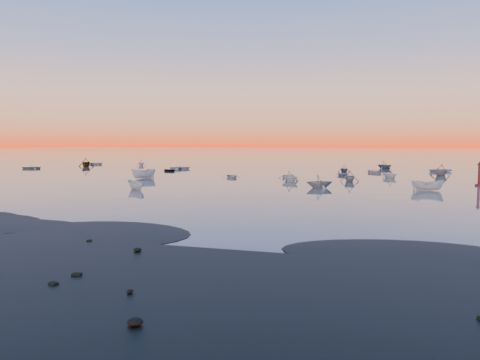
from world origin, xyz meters
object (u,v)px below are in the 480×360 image
at_px(boat_near_left, 232,178).
at_px(boat_near_center, 427,191).
at_px(channel_marker, 479,176).
at_px(boat_near_right, 350,182).

height_order(boat_near_left, boat_near_center, boat_near_center).
relative_size(boat_near_center, channel_marker, 1.11).
relative_size(boat_near_left, boat_near_center, 0.97).
relative_size(boat_near_right, channel_marker, 1.05).
bearing_deg(boat_near_right, boat_near_center, 118.60).
bearing_deg(channel_marker, boat_near_center, -129.99).
relative_size(boat_near_center, boat_near_right, 1.06).
height_order(boat_near_left, boat_near_right, boat_near_right).
relative_size(boat_near_left, boat_near_right, 1.03).
bearing_deg(boat_near_center, channel_marker, -44.66).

